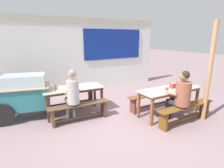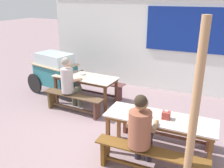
{
  "view_description": "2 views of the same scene",
  "coord_description": "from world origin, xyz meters",
  "px_view_note": "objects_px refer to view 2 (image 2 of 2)",
  "views": [
    {
      "loc": [
        -2.46,
        -3.59,
        2.06
      ],
      "look_at": [
        -0.27,
        0.24,
        0.88
      ],
      "focal_mm": 28.33,
      "sensor_mm": 36.0,
      "label": 1
    },
    {
      "loc": [
        1.84,
        -4.06,
        2.64
      ],
      "look_at": [
        -0.28,
        0.7,
        0.74
      ],
      "focal_mm": 39.19,
      "sensor_mm": 36.0,
      "label": 2
    }
  ],
  "objects_px": {
    "food_cart": "(55,70)",
    "person_near_front": "(141,128)",
    "bench_near_back": "(165,125)",
    "wooden_support_post": "(194,115)",
    "bench_near_front": "(149,159)",
    "tissue_box": "(166,115)",
    "dining_table_far": "(85,80)",
    "bench_far_back": "(97,87)",
    "soup_bowl": "(82,74)",
    "condiment_jar": "(147,114)",
    "dining_table_near": "(160,122)",
    "bench_far_front": "(73,101)",
    "person_left_back_turned": "(69,81)"
  },
  "relations": [
    {
      "from": "person_left_back_turned",
      "to": "soup_bowl",
      "type": "relative_size",
      "value": 8.19
    },
    {
      "from": "dining_table_far",
      "to": "food_cart",
      "type": "bearing_deg",
      "value": 164.48
    },
    {
      "from": "condiment_jar",
      "to": "soup_bowl",
      "type": "distance_m",
      "value": 2.65
    },
    {
      "from": "dining_table_far",
      "to": "bench_near_front",
      "type": "distance_m",
      "value": 2.94
    },
    {
      "from": "bench_near_front",
      "to": "tissue_box",
      "type": "relative_size",
      "value": 11.8
    },
    {
      "from": "food_cart",
      "to": "wooden_support_post",
      "type": "xyz_separation_m",
      "value": [
        3.93,
        -2.35,
        0.54
      ]
    },
    {
      "from": "tissue_box",
      "to": "person_near_front",
      "type": "bearing_deg",
      "value": -119.21
    },
    {
      "from": "bench_near_front",
      "to": "person_near_front",
      "type": "bearing_deg",
      "value": 161.37
    },
    {
      "from": "bench_far_front",
      "to": "tissue_box",
      "type": "distance_m",
      "value": 2.52
    },
    {
      "from": "dining_table_near",
      "to": "wooden_support_post",
      "type": "xyz_separation_m",
      "value": [
        0.56,
        -0.66,
        0.56
      ]
    },
    {
      "from": "bench_far_front",
      "to": "bench_near_front",
      "type": "xyz_separation_m",
      "value": [
        2.24,
        -1.37,
        0.0
      ]
    },
    {
      "from": "food_cart",
      "to": "dining_table_near",
      "type": "bearing_deg",
      "value": -26.72
    },
    {
      "from": "bench_near_front",
      "to": "condiment_jar",
      "type": "height_order",
      "value": "condiment_jar"
    },
    {
      "from": "bench_far_back",
      "to": "soup_bowl",
      "type": "xyz_separation_m",
      "value": [
        -0.19,
        -0.44,
        0.47
      ]
    },
    {
      "from": "bench_near_front",
      "to": "tissue_box",
      "type": "bearing_deg",
      "value": 80.07
    },
    {
      "from": "tissue_box",
      "to": "condiment_jar",
      "type": "relative_size",
      "value": 1.42
    },
    {
      "from": "tissue_box",
      "to": "bench_far_back",
      "type": "bearing_deg",
      "value": 139.76
    },
    {
      "from": "bench_near_front",
      "to": "soup_bowl",
      "type": "relative_size",
      "value": 10.65
    },
    {
      "from": "bench_far_front",
      "to": "wooden_support_post",
      "type": "xyz_separation_m",
      "value": [
        2.8,
        -1.48,
        0.92
      ]
    },
    {
      "from": "wooden_support_post",
      "to": "food_cart",
      "type": "bearing_deg",
      "value": 149.11
    },
    {
      "from": "dining_table_near",
      "to": "food_cart",
      "type": "height_order",
      "value": "food_cart"
    },
    {
      "from": "wooden_support_post",
      "to": "soup_bowl",
      "type": "bearing_deg",
      "value": 143.82
    },
    {
      "from": "dining_table_far",
      "to": "wooden_support_post",
      "type": "bearing_deg",
      "value": -36.25
    },
    {
      "from": "bench_near_back",
      "to": "wooden_support_post",
      "type": "height_order",
      "value": "wooden_support_post"
    },
    {
      "from": "bench_near_back",
      "to": "person_near_front",
      "type": "bearing_deg",
      "value": -99.58
    },
    {
      "from": "person_near_front",
      "to": "person_left_back_turned",
      "type": "distance_m",
      "value": 2.59
    },
    {
      "from": "tissue_box",
      "to": "condiment_jar",
      "type": "bearing_deg",
      "value": -166.64
    },
    {
      "from": "bench_near_back",
      "to": "condiment_jar",
      "type": "xyz_separation_m",
      "value": [
        -0.2,
        -0.62,
        0.48
      ]
    },
    {
      "from": "bench_far_back",
      "to": "bench_near_back",
      "type": "distance_m",
      "value": 2.56
    },
    {
      "from": "bench_far_back",
      "to": "bench_near_front",
      "type": "relative_size",
      "value": 0.92
    },
    {
      "from": "dining_table_far",
      "to": "food_cart",
      "type": "xyz_separation_m",
      "value": [
        -1.17,
        0.32,
        0.02
      ]
    },
    {
      "from": "bench_near_back",
      "to": "person_left_back_turned",
      "type": "xyz_separation_m",
      "value": [
        -2.36,
        0.36,
        0.44
      ]
    },
    {
      "from": "bench_far_front",
      "to": "bench_near_back",
      "type": "xyz_separation_m",
      "value": [
        2.23,
        -0.28,
        0.01
      ]
    },
    {
      "from": "dining_table_far",
      "to": "food_cart",
      "type": "height_order",
      "value": "food_cart"
    },
    {
      "from": "tissue_box",
      "to": "soup_bowl",
      "type": "height_order",
      "value": "tissue_box"
    },
    {
      "from": "dining_table_near",
      "to": "bench_far_back",
      "type": "bearing_deg",
      "value": 138.48
    },
    {
      "from": "bench_far_back",
      "to": "condiment_jar",
      "type": "height_order",
      "value": "condiment_jar"
    },
    {
      "from": "tissue_box",
      "to": "bench_far_front",
      "type": "bearing_deg",
      "value": 160.58
    },
    {
      "from": "dining_table_far",
      "to": "person_near_front",
      "type": "bearing_deg",
      "value": -42.57
    },
    {
      "from": "bench_far_front",
      "to": "soup_bowl",
      "type": "distance_m",
      "value": 0.81
    },
    {
      "from": "bench_near_front",
      "to": "condiment_jar",
      "type": "bearing_deg",
      "value": 112.68
    },
    {
      "from": "food_cart",
      "to": "wooden_support_post",
      "type": "distance_m",
      "value": 4.61
    },
    {
      "from": "dining_table_near",
      "to": "bench_near_front",
      "type": "height_order",
      "value": "dining_table_near"
    },
    {
      "from": "dining_table_near",
      "to": "bench_near_back",
      "type": "bearing_deg",
      "value": 90.14
    },
    {
      "from": "bench_far_front",
      "to": "condiment_jar",
      "type": "xyz_separation_m",
      "value": [
        2.03,
        -0.89,
        0.49
      ]
    },
    {
      "from": "dining_table_near",
      "to": "soup_bowl",
      "type": "relative_size",
      "value": 11.18
    },
    {
      "from": "food_cart",
      "to": "condiment_jar",
      "type": "xyz_separation_m",
      "value": [
        3.17,
        -1.76,
        0.11
      ]
    },
    {
      "from": "wooden_support_post",
      "to": "bench_far_back",
      "type": "bearing_deg",
      "value": 136.69
    },
    {
      "from": "food_cart",
      "to": "person_near_front",
      "type": "bearing_deg",
      "value": -34.38
    },
    {
      "from": "condiment_jar",
      "to": "wooden_support_post",
      "type": "distance_m",
      "value": 1.06
    }
  ]
}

